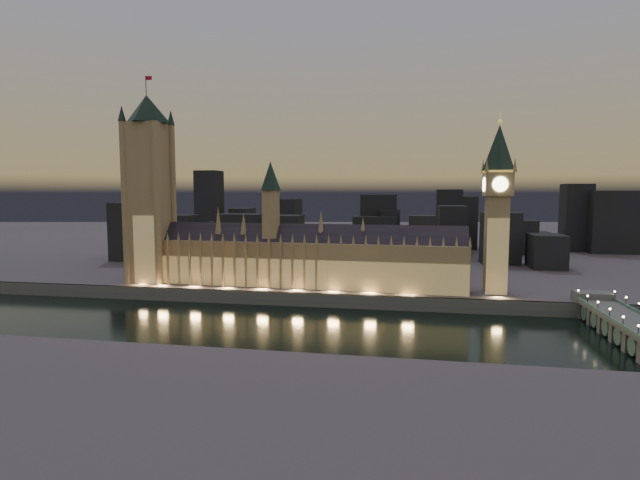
% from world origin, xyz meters
% --- Properties ---
extents(ground_plane, '(2000.00, 2000.00, 0.00)m').
position_xyz_m(ground_plane, '(0.00, 0.00, 0.00)').
color(ground_plane, black).
rests_on(ground_plane, ground).
extents(north_bank, '(2000.00, 960.00, 8.00)m').
position_xyz_m(north_bank, '(0.00, 520.00, 4.00)').
color(north_bank, '#444143').
rests_on(north_bank, ground).
extents(embankment_wall, '(2000.00, 2.50, 8.00)m').
position_xyz_m(embankment_wall, '(0.00, 41.00, 4.00)').
color(embankment_wall, '#524F54').
rests_on(embankment_wall, ground).
extents(palace_of_westminster, '(202.00, 27.75, 78.00)m').
position_xyz_m(palace_of_westminster, '(-8.59, 61.74, 26.37)').
color(palace_of_westminster, '#9E7753').
rests_on(palace_of_westminster, north_bank).
extents(victoria_tower, '(31.68, 31.68, 133.23)m').
position_xyz_m(victoria_tower, '(-110.00, 61.93, 74.34)').
color(victoria_tower, '#9E7753').
rests_on(victoria_tower, north_bank).
extents(elizabeth_tower, '(18.00, 18.00, 103.75)m').
position_xyz_m(elizabeth_tower, '(108.00, 61.92, 65.74)').
color(elizabeth_tower, '#9E7753').
rests_on(elizabeth_tower, north_bank).
extents(westminster_bridge, '(18.69, 113.00, 15.90)m').
position_xyz_m(westminster_bridge, '(155.75, -3.45, 5.99)').
color(westminster_bridge, '#524F54').
rests_on(westminster_bridge, ground).
extents(city_backdrop, '(477.97, 215.63, 83.44)m').
position_xyz_m(city_backdrop, '(33.83, 247.45, 31.16)').
color(city_backdrop, black).
rests_on(city_backdrop, north_bank).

